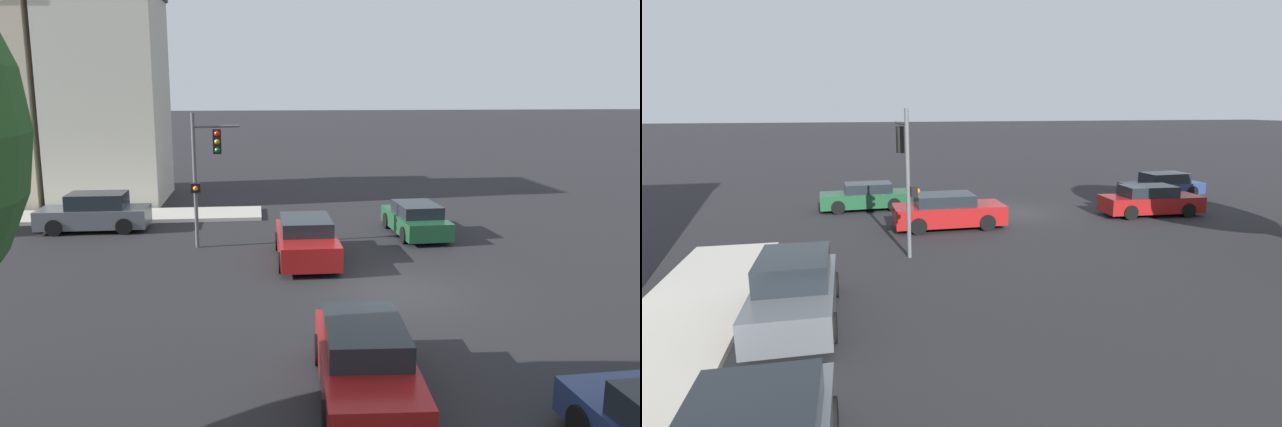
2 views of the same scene
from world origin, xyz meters
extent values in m
plane|color=black|center=(0.00, 0.00, 0.00)|extent=(300.00, 300.00, 0.00)
cylinder|color=#515456|center=(5.87, 6.34, 2.50)|extent=(0.14, 0.14, 5.00)
cylinder|color=#515456|center=(5.97, 5.50, 4.50)|extent=(0.29, 1.68, 0.10)
cube|color=black|center=(5.97, 5.50, 3.95)|extent=(0.33, 0.33, 0.90)
sphere|color=red|center=(5.78, 5.48, 4.25)|extent=(0.20, 0.20, 0.20)
sphere|color=#99660F|center=(5.78, 5.48, 3.95)|extent=(0.20, 0.20, 0.20)
sphere|color=#0F511E|center=(5.78, 5.48, 3.65)|extent=(0.20, 0.20, 0.20)
cube|color=black|center=(5.69, 6.32, 2.29)|extent=(0.26, 0.37, 0.35)
sphere|color=orange|center=(5.55, 6.30, 2.29)|extent=(0.18, 0.18, 0.18)
cube|color=maroon|center=(-6.14, 2.07, 0.56)|extent=(4.74, 1.97, 0.74)
cube|color=black|center=(-5.96, 2.06, 1.17)|extent=(2.50, 1.65, 0.49)
cylinder|color=black|center=(-7.63, 1.34, 0.34)|extent=(0.69, 0.26, 0.68)
cylinder|color=black|center=(-7.54, 2.96, 0.34)|extent=(0.69, 0.26, 0.68)
cylinder|color=black|center=(-4.75, 1.19, 0.34)|extent=(0.69, 0.26, 0.68)
cylinder|color=black|center=(-4.66, 2.81, 0.34)|extent=(0.69, 0.26, 0.68)
cube|color=maroon|center=(3.69, 2.41, 0.59)|extent=(4.65, 1.95, 0.80)
cube|color=black|center=(3.88, 2.41, 1.22)|extent=(2.42, 1.71, 0.47)
cylinder|color=black|center=(2.26, 1.50, 0.34)|extent=(0.69, 0.22, 0.69)
cylinder|color=black|center=(2.25, 3.33, 0.34)|extent=(0.69, 0.22, 0.69)
cylinder|color=black|center=(5.14, 1.50, 0.34)|extent=(0.69, 0.22, 0.69)
cylinder|color=black|center=(5.13, 3.33, 0.34)|extent=(0.69, 0.22, 0.69)
cube|color=navy|center=(-9.58, -2.13, 0.51)|extent=(4.68, 1.99, 0.64)
cube|color=black|center=(-9.77, -2.14, 1.10)|extent=(2.46, 1.67, 0.54)
cylinder|color=black|center=(-8.20, -1.24, 0.35)|extent=(0.70, 0.25, 0.69)
cylinder|color=black|center=(-8.12, -2.90, 0.35)|extent=(0.70, 0.25, 0.69)
cylinder|color=black|center=(-11.05, -1.37, 0.35)|extent=(0.70, 0.25, 0.69)
cylinder|color=black|center=(-10.97, -3.03, 0.35)|extent=(0.70, 0.25, 0.69)
cube|color=#194728|center=(7.03, -2.30, 0.52)|extent=(4.41, 1.96, 0.68)
cube|color=black|center=(6.85, -2.31, 1.10)|extent=(2.32, 1.65, 0.47)
cylinder|color=black|center=(8.33, -1.41, 0.33)|extent=(0.67, 0.25, 0.66)
cylinder|color=black|center=(8.41, -3.07, 0.33)|extent=(0.67, 0.25, 0.66)
cylinder|color=black|center=(5.64, -1.53, 0.33)|extent=(0.67, 0.25, 0.66)
cylinder|color=black|center=(5.72, -3.19, 0.33)|extent=(0.67, 0.25, 0.66)
cube|color=#4C5156|center=(9.16, 10.87, 0.57)|extent=(1.84, 4.45, 0.78)
cube|color=black|center=(9.16, 10.69, 1.28)|extent=(1.62, 2.31, 0.63)
cylinder|color=black|center=(8.30, 12.25, 0.34)|extent=(0.22, 0.68, 0.68)
cylinder|color=black|center=(10.03, 12.25, 0.34)|extent=(0.22, 0.68, 0.68)
cylinder|color=black|center=(8.30, 9.49, 0.34)|extent=(0.22, 0.68, 0.68)
cylinder|color=black|center=(10.03, 9.49, 0.34)|extent=(0.22, 0.68, 0.68)
cube|color=black|center=(9.16, 16.57, 1.10)|extent=(1.71, 2.10, 0.52)
cylinder|color=black|center=(8.24, 15.50, 0.31)|extent=(0.23, 0.63, 0.62)
camera|label=1|loc=(-17.17, 4.10, 5.88)|focal=35.00mm
camera|label=2|loc=(7.80, 22.69, 5.05)|focal=28.00mm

